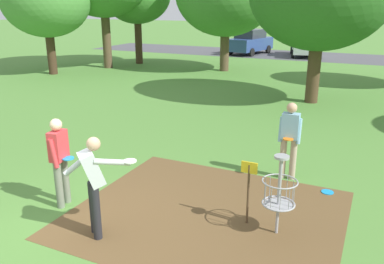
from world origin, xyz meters
The scene contains 11 objects.
ground_plane centered at (0.00, 0.00, 0.00)m, with size 160.00×160.00×0.00m, color #518438.
dirt_tee_pad centered at (2.04, 1.59, 0.00)m, with size 4.73×4.11×0.01m, color brown.
disc_golf_basket centered at (3.28, 1.51, 0.75)m, with size 0.98×0.58×1.39m.
player_foreground_watching centered at (-0.58, 0.75, 0.97)m, with size 0.43×0.49×1.71m.
player_throwing centered at (0.66, 0.17, 0.99)m, with size 1.04×0.71×1.71m.
player_waiting_left centered at (3.00, 3.78, 0.97)m, with size 0.47×0.41×1.71m.
frisbee_by_tee centered at (-1.64, 1.87, 0.01)m, with size 0.22×0.22×0.02m, color white.
frisbee_mid_grass centered at (3.92, 3.43, 0.01)m, with size 0.25×0.25×0.02m, color #1E93DB.
parking_lot_strip centered at (0.00, 26.15, 0.00)m, with size 36.00×6.00×0.01m, color #4C4C51.
parked_car_leftmost centered at (-4.68, 25.52, 0.92)m, with size 2.63×4.48×1.84m.
parked_car_center_left centered at (-0.61, 25.94, 0.92)m, with size 2.73×4.50×1.84m.
Camera 1 is at (4.56, -4.41, 3.67)m, focal length 37.31 mm.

